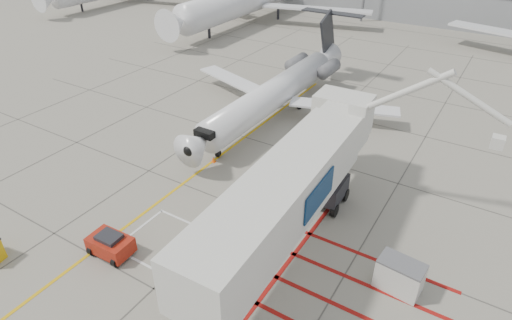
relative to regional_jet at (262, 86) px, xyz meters
The scene contains 8 objects.
ground_plane 15.87m from the regional_jet, 71.88° to the right, with size 260.00×260.00×0.00m, color gray.
regional_jet is the anchor object (origin of this frame).
jet_bridge 16.77m from the regional_jet, 55.65° to the right, with size 9.61×20.29×8.12m, color silver, non-canonical shape.
pushback_tug 18.26m from the regional_jet, 86.63° to the right, with size 2.41×1.51×1.41m, color #A11E0F, non-canonical shape.
baggage_cart 10.74m from the regional_jet, 61.48° to the right, with size 1.90×1.20×1.20m, color slate, non-canonical shape.
ground_power_unit 19.75m from the regional_jet, 38.06° to the right, with size 2.23×1.30×1.77m, color silver, non-canonical shape.
cone_nose 7.93m from the regional_jet, 89.19° to the right, with size 0.33×0.33×0.45m, color #FF590D.
cone_side 9.41m from the regional_jet, 51.18° to the right, with size 0.40×0.40×0.55m, color #FC5D0D.
Camera 1 is at (12.44, -14.08, 17.20)m, focal length 30.00 mm.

